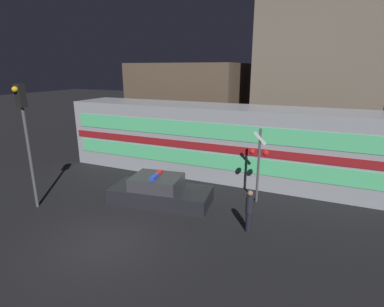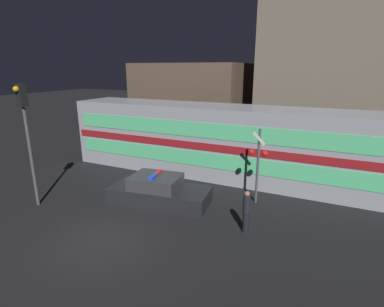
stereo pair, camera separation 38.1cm
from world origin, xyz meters
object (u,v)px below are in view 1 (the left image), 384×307
train (217,141)px  pedestrian (249,211)px  police_car (160,192)px  crossing_signal_near (259,159)px  traffic_light_corner (25,123)px

train → pedestrian: 6.36m
train → pedestrian: size_ratio=10.83×
police_car → pedestrian: size_ratio=2.88×
crossing_signal_near → traffic_light_corner: bearing=-153.4°
pedestrian → traffic_light_corner: traffic_light_corner is taller
police_car → crossing_signal_near: size_ratio=1.39×
traffic_light_corner → train: bearing=51.1°
train → crossing_signal_near: 4.01m
police_car → train: bearing=68.7°
police_car → pedestrian: 4.33m
crossing_signal_near → police_car: bearing=-156.5°
train → traffic_light_corner: 9.31m
train → police_car: (-1.10, -4.53, -1.44)m
train → police_car: bearing=-103.6°
pedestrian → train: bearing=120.0°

